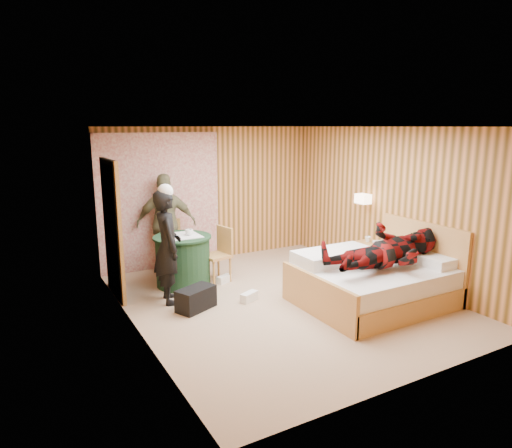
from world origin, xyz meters
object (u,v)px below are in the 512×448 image
chair_far (169,242)px  man_on_bed (389,240)px  wall_lamp (363,199)px  duffel_bag (196,299)px  bed (373,281)px  woman_standing (168,247)px  man_at_table (166,224)px  nightstand (372,260)px  round_table (183,260)px  chair_near (220,250)px

chair_far → man_on_bed: bearing=-40.3°
wall_lamp → duffel_bag: bearing=-177.1°
bed → woman_standing: bearing=150.0°
duffel_bag → man_at_table: man_at_table is taller
man_at_table → chair_far: bearing=133.6°
duffel_bag → man_at_table: bearing=59.2°
bed → nightstand: bearing=47.4°
woman_standing → wall_lamp: bearing=-87.7°
bed → duffel_bag: bearing=156.7°
nightstand → man_on_bed: size_ratio=0.35×
chair_far → duffel_bag: size_ratio=1.68×
woman_standing → man_on_bed: size_ratio=0.93×
bed → man_on_bed: bearing=-83.3°
man_at_table → man_on_bed: bearing=146.1°
bed → round_table: bed is taller
nightstand → chair_far: chair_far is taller
nightstand → round_table: 3.14m
round_table → man_on_bed: 3.19m
round_table → man_on_bed: man_on_bed is taller
bed → man_at_table: bearing=126.9°
duffel_bag → woman_standing: 0.85m
bed → man_on_bed: 0.70m
chair_near → man_on_bed: size_ratio=0.51×
wall_lamp → chair_near: size_ratio=0.29×
chair_near → man_at_table: 1.12m
wall_lamp → round_table: size_ratio=0.28×
chair_far → man_on_bed: 3.72m
woman_standing → man_on_bed: man_on_bed is taller
nightstand → man_at_table: size_ratio=0.36×
duffel_bag → woman_standing: bearing=91.0°
bed → woman_standing: 3.00m
chair_far → woman_standing: size_ratio=0.57×
chair_far → wall_lamp: bearing=-14.7°
chair_far → chair_near: size_ratio=1.04×
bed → chair_near: 2.49m
woman_standing → man_at_table: 1.42m
bed → round_table: size_ratio=2.21×
round_table → chair_near: 0.62m
duffel_bag → man_at_table: size_ratio=0.32×
round_table → chair_near: bearing=-10.1°
nightstand → man_on_bed: (-0.73, -1.05, 0.67)m
wall_lamp → chair_far: wall_lamp is taller
wall_lamp → nightstand: (-0.04, -0.34, -0.99)m
nightstand → woman_standing: 3.42m
chair_far → man_on_bed: (2.13, -3.01, 0.44)m
man_at_table → woman_standing: bearing=93.2°
duffel_bag → man_at_table: 1.97m
wall_lamp → nightstand: bearing=-97.3°
man_on_bed → chair_far: bearing=125.3°
chair_near → chair_far: bearing=-156.1°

